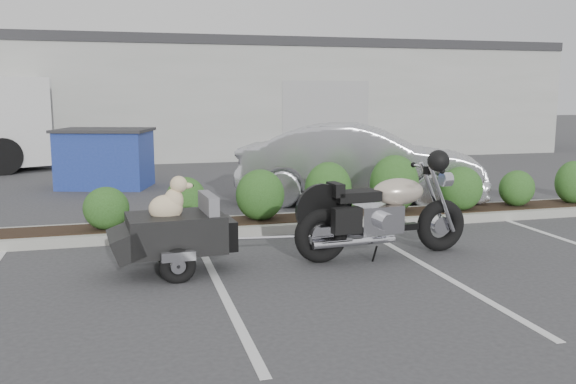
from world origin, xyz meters
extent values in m
plane|color=#38383A|center=(0.00, 0.00, 0.00)|extent=(90.00, 90.00, 0.00)
cube|color=#9E9E93|center=(1.00, 2.20, 0.07)|extent=(12.00, 1.00, 0.15)
cube|color=#9EA099|center=(0.00, 17.00, 2.00)|extent=(26.00, 10.00, 4.00)
torus|color=black|center=(-0.05, 0.06, 0.36)|extent=(0.75, 0.24, 0.74)
torus|color=black|center=(1.76, 0.20, 0.36)|extent=(0.75, 0.24, 0.74)
cylinder|color=silver|center=(-0.05, 0.06, 0.36)|extent=(0.32, 0.16, 0.31)
cylinder|color=silver|center=(1.76, 0.20, 0.36)|extent=(0.27, 0.13, 0.26)
cylinder|color=silver|center=(1.69, 0.09, 0.77)|extent=(0.48, 0.09, 0.98)
cylinder|color=silver|center=(1.67, 0.31, 0.77)|extent=(0.48, 0.09, 0.98)
cylinder|color=silver|center=(1.51, 0.18, 1.19)|extent=(0.10, 0.77, 0.04)
cylinder|color=silver|center=(1.81, 0.21, 1.01)|extent=(0.15, 0.21, 0.20)
sphere|color=black|center=(1.49, -0.15, 1.32)|extent=(0.31, 0.31, 0.29)
cube|color=silver|center=(0.77, 0.13, 0.53)|extent=(0.63, 0.42, 0.37)
cube|color=black|center=(0.88, 0.13, 0.39)|extent=(1.00, 0.18, 0.09)
ellipsoid|color=#BFAE99|center=(1.07, 0.15, 0.88)|extent=(0.76, 0.47, 0.36)
cube|color=black|center=(0.44, 0.10, 0.86)|extent=(0.63, 0.38, 0.13)
cube|color=black|center=(0.15, 0.08, 0.96)|extent=(0.16, 0.34, 0.18)
cylinder|color=silver|center=(0.35, -0.11, 0.29)|extent=(1.16, 0.19, 0.10)
cylinder|color=silver|center=(0.32, 0.29, 0.29)|extent=(1.16, 0.19, 0.10)
cube|color=black|center=(0.19, -0.23, 0.61)|extent=(0.39, 0.18, 0.33)
cube|color=black|center=(-1.92, 0.13, 0.50)|extent=(1.21, 0.88, 0.46)
cube|color=slate|center=(-1.51, 0.16, 0.79)|extent=(0.18, 0.69, 0.33)
cube|color=slate|center=(-1.87, 0.13, 0.61)|extent=(0.82, 0.74, 0.04)
cube|color=black|center=(-2.53, 0.08, 0.42)|extent=(0.47, 0.82, 0.40)
cube|color=black|center=(-1.31, 0.18, 0.44)|extent=(0.26, 0.57, 0.37)
torus|color=black|center=(-1.94, -0.34, 0.20)|extent=(0.44, 0.15, 0.43)
torus|color=black|center=(-2.01, 0.59, 0.20)|extent=(0.44, 0.15, 0.43)
cube|color=silver|center=(-1.94, -0.39, 0.33)|extent=(0.40, 0.12, 0.11)
cube|color=silver|center=(-2.02, 0.64, 0.33)|extent=(0.40, 0.12, 0.11)
cylinder|color=black|center=(-1.98, 0.13, 0.20)|extent=(0.12, 0.99, 0.04)
cylinder|color=silver|center=(-1.05, 0.20, 0.36)|extent=(0.66, 0.09, 0.04)
ellipsoid|color=beige|center=(-2.03, 0.13, 0.81)|extent=(0.43, 0.31, 0.33)
ellipsoid|color=beige|center=(-1.94, 0.14, 0.90)|extent=(0.25, 0.24, 0.30)
sphere|color=beige|center=(-1.87, 0.14, 1.10)|extent=(0.22, 0.22, 0.21)
ellipsoid|color=beige|center=(-1.77, 0.15, 1.07)|extent=(0.16, 0.10, 0.08)
sphere|color=black|center=(-1.70, 0.16, 1.07)|extent=(0.04, 0.04, 0.04)
ellipsoid|color=beige|center=(-1.91, 0.08, 1.12)|extent=(0.06, 0.05, 0.11)
ellipsoid|color=beige|center=(-1.92, 0.20, 1.12)|extent=(0.06, 0.05, 0.11)
cylinder|color=beige|center=(-1.90, 0.07, 0.69)|extent=(0.05, 0.05, 0.13)
cylinder|color=beige|center=(-1.91, 0.21, 0.69)|extent=(0.05, 0.05, 0.13)
imported|color=#B5B6BD|center=(2.06, 4.00, 0.79)|extent=(5.07, 3.55, 1.59)
cube|color=navy|center=(-2.95, 7.50, 0.66)|extent=(2.29, 1.85, 1.32)
cube|color=#2D2D30|center=(-2.95, 7.50, 1.35)|extent=(2.43, 1.99, 0.07)
cylinder|color=black|center=(-5.70, 10.51, 0.50)|extent=(1.05, 0.69, 1.01)
camera|label=1|loc=(-2.48, -7.33, 2.21)|focal=38.00mm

